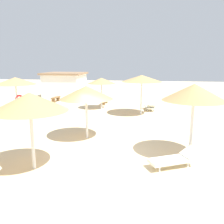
# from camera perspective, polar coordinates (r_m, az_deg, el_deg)

# --- Properties ---
(ground_plane) EXTENTS (80.00, 80.00, 0.00)m
(ground_plane) POSITION_cam_1_polar(r_m,az_deg,el_deg) (10.49, -2.58, -9.80)
(ground_plane) COLOR beige
(parasol_1) EXTENTS (3.04, 3.04, 2.76)m
(parasol_1) POSITION_cam_1_polar(r_m,az_deg,el_deg) (19.23, -22.06, 6.82)
(parasol_1) COLOR silver
(parasol_1) RESTS_ON ground
(parasol_2) EXTENTS (2.53, 2.53, 3.03)m
(parasol_2) POSITION_cam_1_polar(r_m,az_deg,el_deg) (10.09, 19.01, 4.45)
(parasol_2) COLOR silver
(parasol_2) RESTS_ON ground
(parasol_3) EXTENTS (2.69, 2.69, 2.83)m
(parasol_3) POSITION_cam_1_polar(r_m,az_deg,el_deg) (8.84, -19.04, 2.27)
(parasol_3) COLOR silver
(parasol_3) RESTS_ON ground
(parasol_4) EXTENTS (2.97, 2.97, 2.94)m
(parasol_4) POSITION_cam_1_polar(r_m,az_deg,el_deg) (17.62, 7.11, 7.93)
(parasol_4) COLOR silver
(parasol_4) RESTS_ON ground
(parasol_7) EXTENTS (2.30, 2.30, 2.59)m
(parasol_7) POSITION_cam_1_polar(r_m,az_deg,el_deg) (19.76, -2.53, 7.43)
(parasol_7) COLOR silver
(parasol_7) RESTS_ON ground
(parasol_8) EXTENTS (2.69, 2.69, 2.71)m
(parasol_8) POSITION_cam_1_polar(r_m,az_deg,el_deg) (12.01, -6.19, 4.63)
(parasol_8) COLOR silver
(parasol_8) RESTS_ON ground
(lounger_1) EXTENTS (1.93, 0.93, 0.80)m
(lounger_1) POSITION_cam_1_polar(r_m,az_deg,el_deg) (19.02, -17.74, 0.57)
(lounger_1) COLOR silver
(lounger_1) RESTS_ON ground
(lounger_2) EXTENTS (1.98, 1.45, 0.67)m
(lounger_2) POSITION_cam_1_polar(r_m,az_deg,el_deg) (9.42, 14.67, -10.76)
(lounger_2) COLOR silver
(lounger_2) RESTS_ON ground
(lounger_4) EXTENTS (0.97, 1.99, 0.67)m
(lounger_4) POSITION_cam_1_polar(r_m,az_deg,el_deg) (19.63, 8.96, 1.30)
(lounger_4) COLOR silver
(lounger_4) RESTS_ON ground
(bench_0) EXTENTS (0.46, 1.51, 0.49)m
(bench_0) POSITION_cam_1_polar(r_m,az_deg,el_deg) (22.25, -1.83, 2.77)
(bench_0) COLOR brown
(bench_0) RESTS_ON ground
(bench_1) EXTENTS (0.46, 1.51, 0.49)m
(bench_1) POSITION_cam_1_polar(r_m,az_deg,el_deg) (24.11, -13.28, 3.17)
(bench_1) COLOR brown
(bench_1) RESTS_ON ground
(beach_cabana) EXTENTS (4.39, 4.28, 2.69)m
(beach_cabana) POSITION_cam_1_polar(r_m,az_deg,el_deg) (27.64, -11.15, 6.48)
(beach_cabana) COLOR white
(beach_cabana) RESTS_ON ground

